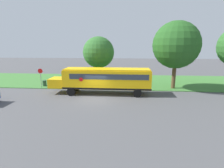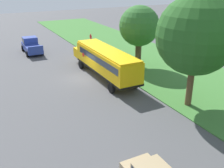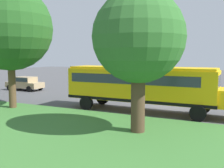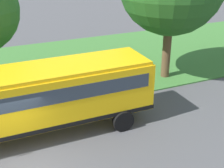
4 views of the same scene
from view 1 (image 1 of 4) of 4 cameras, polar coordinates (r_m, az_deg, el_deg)
name	(u,v)px [view 1 (image 1 of 4)]	position (r m, az deg, el deg)	size (l,w,h in m)	color
ground_plane	(95,99)	(19.90, -5.66, -4.86)	(120.00, 120.00, 0.00)	#4C4C4F
grass_verge	(105,81)	(29.48, -2.23, 1.07)	(12.00, 80.00, 0.08)	#3D7533
school_bus	(105,79)	(21.46, -2.40, 1.79)	(2.85, 12.42, 3.16)	yellow
oak_tree_beside_bus	(98,53)	(26.35, -4.66, 10.11)	(4.63, 4.63, 7.19)	#4C3826
oak_tree_roadside_mid	(176,46)	(25.17, 20.06, 11.67)	(6.22, 6.22, 9.07)	brown
stop_sign	(41,76)	(26.50, -22.28, 2.53)	(0.08, 0.68, 2.74)	gray
trash_bin	(44,83)	(27.41, -21.18, 0.19)	(0.56, 0.56, 0.90)	#2D4C33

